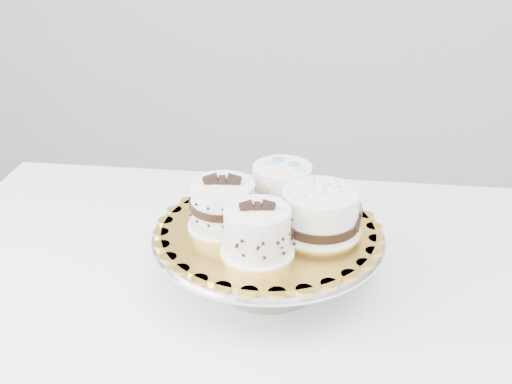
% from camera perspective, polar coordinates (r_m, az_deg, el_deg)
% --- Properties ---
extents(table, '(1.17, 0.81, 0.75)m').
position_cam_1_polar(table, '(1.09, -0.17, -11.22)').
color(table, white).
rests_on(table, floor).
extents(cake_stand, '(0.35, 0.35, 0.09)m').
position_cam_1_polar(cake_stand, '(0.98, 1.08, -5.02)').
color(cake_stand, gray).
rests_on(cake_stand, table).
extents(cake_board, '(0.39, 0.39, 0.00)m').
position_cam_1_polar(cake_board, '(0.97, 1.10, -3.39)').
color(cake_board, orange).
rests_on(cake_board, cake_stand).
extents(cake_swirl, '(0.11, 0.11, 0.08)m').
position_cam_1_polar(cake_swirl, '(0.89, 0.12, -3.58)').
color(cake_swirl, white).
rests_on(cake_swirl, cake_board).
extents(cake_banded, '(0.11, 0.11, 0.09)m').
position_cam_1_polar(cake_banded, '(0.96, -2.96, -1.28)').
color(cake_banded, white).
rests_on(cake_banded, cake_board).
extents(cake_dots, '(0.12, 0.12, 0.07)m').
position_cam_1_polar(cake_dots, '(1.02, 2.33, 0.58)').
color(cake_dots, white).
rests_on(cake_dots, cake_board).
extents(cake_ribbon, '(0.13, 0.12, 0.07)m').
position_cam_1_polar(cake_ribbon, '(0.95, 5.76, -1.84)').
color(cake_ribbon, white).
rests_on(cake_ribbon, cake_board).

